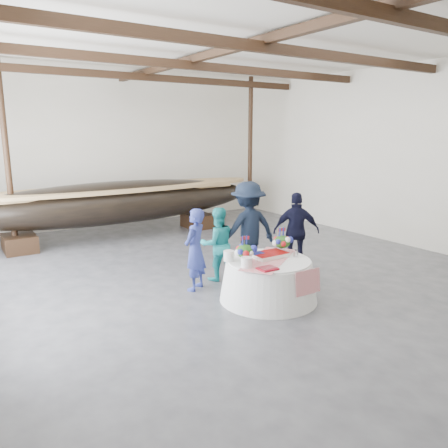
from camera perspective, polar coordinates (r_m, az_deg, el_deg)
floor at (r=9.12m, az=0.98°, el=-6.30°), size 10.00×12.00×0.01m
wall_back at (r=14.04m, az=-13.04°, el=9.24°), size 10.00×0.02×4.50m
wall_right at (r=12.20m, az=21.06°, el=8.36°), size 0.02×12.00×4.50m
ceiling at (r=8.80m, az=1.09°, el=22.71°), size 10.00×12.00×0.01m
pavilion_structure at (r=9.33m, az=-1.59°, el=19.01°), size 9.80×11.76×4.50m
longboat_display at (r=12.09m, az=-13.78°, el=2.78°), size 8.29×1.66×1.55m
banquet_table at (r=7.62m, az=5.82°, el=-7.26°), size 1.68×1.68×0.72m
tabletop_items at (r=7.52m, az=5.12°, el=-3.42°), size 1.59×1.33×0.40m
guest_woman_blue at (r=7.97m, az=-3.81°, el=-3.35°), size 0.66×0.61×1.52m
guest_woman_teal at (r=8.50m, az=-0.86°, el=-2.61°), size 0.81×0.69×1.44m
guest_man_left at (r=8.75m, az=3.14°, el=-0.65°), size 1.29×0.81×1.90m
guest_man_right at (r=9.26m, az=9.44°, el=-0.93°), size 1.01×0.88×1.63m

